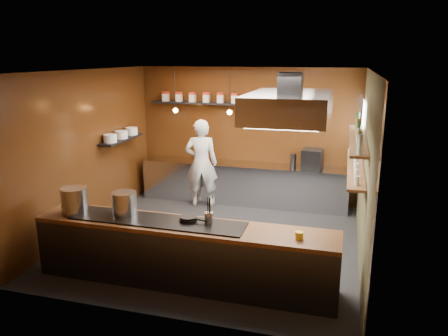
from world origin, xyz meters
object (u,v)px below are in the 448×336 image
(extractor_hood, at_px, (290,106))
(chef, at_px, (201,163))
(espresso_machine, at_px, (312,159))
(stockpot_large, at_px, (74,200))
(stockpot_small, at_px, (124,203))

(extractor_hood, relative_size, chef, 1.04)
(extractor_hood, xyz_separation_m, espresso_machine, (0.19, 2.59, -1.40))
(stockpot_large, relative_size, chef, 0.20)
(stockpot_small, bearing_deg, chef, 88.12)
(chef, bearing_deg, espresso_machine, 176.01)
(extractor_hood, bearing_deg, espresso_machine, 85.71)
(stockpot_large, distance_m, espresso_machine, 5.00)
(extractor_hood, height_order, chef, extractor_hood)
(stockpot_large, bearing_deg, chef, 75.26)
(stockpot_small, height_order, espresso_machine, espresso_machine)
(espresso_machine, height_order, chef, chef)
(extractor_hood, xyz_separation_m, stockpot_large, (-3.04, -1.23, -1.38))
(stockpot_small, xyz_separation_m, espresso_machine, (2.45, 3.71, -0.01))
(stockpot_large, xyz_separation_m, espresso_machine, (3.23, 3.82, -0.03))
(extractor_hood, height_order, espresso_machine, extractor_hood)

